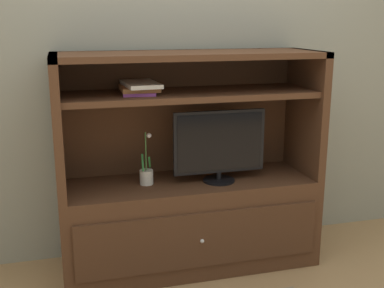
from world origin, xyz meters
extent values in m
cube|color=gray|center=(0.00, 0.75, 1.40)|extent=(6.00, 0.10, 2.80)
cube|color=#4C2D1C|center=(0.00, 0.40, 0.29)|extent=(1.61, 0.51, 0.57)
cube|color=#462A19|center=(0.00, 0.13, 0.29)|extent=(1.48, 0.02, 0.34)
sphere|color=silver|center=(0.00, 0.12, 0.29)|extent=(0.02, 0.02, 0.02)
cube|color=#4C2D1C|center=(-0.78, 0.40, 0.97)|extent=(0.05, 0.51, 0.80)
cube|color=#4C2D1C|center=(0.78, 0.40, 0.97)|extent=(0.05, 0.51, 0.80)
cube|color=#4C2D1C|center=(0.00, 0.65, 0.97)|extent=(1.61, 0.02, 0.80)
cube|color=#4C2D1C|center=(0.00, 0.40, 1.35)|extent=(1.61, 0.51, 0.04)
cube|color=#4C2D1C|center=(0.00, 0.40, 1.12)|extent=(1.51, 0.46, 0.04)
cylinder|color=black|center=(0.17, 0.34, 0.58)|extent=(0.20, 0.20, 0.01)
cylinder|color=black|center=(0.17, 0.34, 0.61)|extent=(0.03, 0.03, 0.05)
cube|color=black|center=(0.17, 0.34, 0.83)|extent=(0.58, 0.02, 0.39)
cube|color=black|center=(0.17, 0.33, 0.83)|extent=(0.54, 0.00, 0.35)
cylinder|color=beige|center=(-0.28, 0.40, 0.62)|extent=(0.08, 0.08, 0.09)
cylinder|color=#3D6B33|center=(-0.28, 0.40, 0.78)|extent=(0.01, 0.01, 0.24)
cube|color=#2D7A38|center=(-0.26, 0.40, 0.71)|extent=(0.03, 0.09, 0.10)
cube|color=#2D7A38|center=(-0.30, 0.41, 0.71)|extent=(0.02, 0.08, 0.09)
sphere|color=silver|center=(-0.26, 0.39, 0.88)|extent=(0.03, 0.03, 0.03)
cube|color=purple|center=(-0.31, 0.41, 1.14)|extent=(0.21, 0.31, 0.02)
cube|color=#A56638|center=(-0.31, 0.40, 1.16)|extent=(0.22, 0.25, 0.03)
cube|color=silver|center=(-0.30, 0.41, 1.19)|extent=(0.21, 0.35, 0.02)
camera|label=1|loc=(-0.74, -2.39, 1.55)|focal=45.10mm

